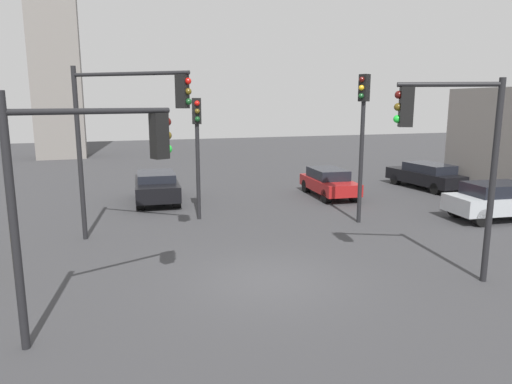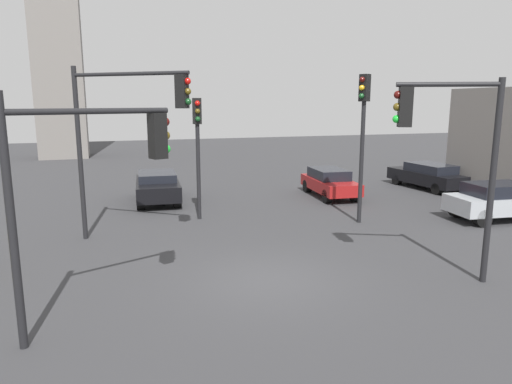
{
  "view_description": "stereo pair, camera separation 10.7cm",
  "coord_description": "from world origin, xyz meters",
  "px_view_note": "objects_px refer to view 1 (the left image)",
  "views": [
    {
      "loc": [
        -4.04,
        -10.87,
        4.64
      ],
      "look_at": [
        1.15,
        4.51,
        1.5
      ],
      "focal_mm": 32.39,
      "sensor_mm": 36.0,
      "label": 1
    },
    {
      "loc": [
        -3.94,
        -10.91,
        4.64
      ],
      "look_at": [
        1.15,
        4.51,
        1.5
      ],
      "focal_mm": 32.39,
      "sensor_mm": 36.0,
      "label": 2
    }
  ],
  "objects_px": {
    "traffic_light_0": "(95,166)",
    "traffic_light_4": "(125,118)",
    "traffic_light_2": "(363,122)",
    "car_3": "(427,175)",
    "traffic_light_3": "(197,135)",
    "car_4": "(329,182)",
    "traffic_light_1": "(450,139)",
    "car_1": "(499,200)",
    "car_0": "(157,186)"
  },
  "relations": [
    {
      "from": "traffic_light_0",
      "to": "traffic_light_4",
      "type": "bearing_deg",
      "value": 58.19
    },
    {
      "from": "traffic_light_2",
      "to": "car_3",
      "type": "distance_m",
      "value": 9.64
    },
    {
      "from": "traffic_light_3",
      "to": "traffic_light_2",
      "type": "bearing_deg",
      "value": 70.28
    },
    {
      "from": "traffic_light_4",
      "to": "car_4",
      "type": "xyz_separation_m",
      "value": [
        9.94,
        5.04,
        -3.42
      ]
    },
    {
      "from": "traffic_light_1",
      "to": "car_4",
      "type": "bearing_deg",
      "value": -76.98
    },
    {
      "from": "traffic_light_3",
      "to": "car_4",
      "type": "bearing_deg",
      "value": 112.57
    },
    {
      "from": "traffic_light_0",
      "to": "traffic_light_1",
      "type": "height_order",
      "value": "traffic_light_1"
    },
    {
      "from": "traffic_light_1",
      "to": "traffic_light_4",
      "type": "distance_m",
      "value": 9.6
    },
    {
      "from": "traffic_light_4",
      "to": "car_1",
      "type": "distance_m",
      "value": 14.68
    },
    {
      "from": "traffic_light_4",
      "to": "car_3",
      "type": "xyz_separation_m",
      "value": [
        16.12,
        5.32,
        -3.42
      ]
    },
    {
      "from": "traffic_light_4",
      "to": "car_1",
      "type": "relative_size",
      "value": 1.35
    },
    {
      "from": "car_0",
      "to": "car_4",
      "type": "distance_m",
      "value": 8.46
    },
    {
      "from": "traffic_light_3",
      "to": "car_3",
      "type": "distance_m",
      "value": 13.82
    },
    {
      "from": "traffic_light_2",
      "to": "traffic_light_4",
      "type": "relative_size",
      "value": 0.98
    },
    {
      "from": "car_1",
      "to": "car_3",
      "type": "xyz_separation_m",
      "value": [
        1.89,
        6.69,
        -0.06
      ]
    },
    {
      "from": "traffic_light_2",
      "to": "traffic_light_1",
      "type": "bearing_deg",
      "value": 52.04
    },
    {
      "from": "traffic_light_1",
      "to": "car_0",
      "type": "height_order",
      "value": "traffic_light_1"
    },
    {
      "from": "traffic_light_4",
      "to": "car_3",
      "type": "height_order",
      "value": "traffic_light_4"
    },
    {
      "from": "traffic_light_3",
      "to": "traffic_light_4",
      "type": "xyz_separation_m",
      "value": [
        -2.83,
        -2.61,
        0.78
      ]
    },
    {
      "from": "car_0",
      "to": "car_1",
      "type": "height_order",
      "value": "car_1"
    },
    {
      "from": "car_1",
      "to": "traffic_light_4",
      "type": "bearing_deg",
      "value": -179.58
    },
    {
      "from": "traffic_light_0",
      "to": "car_1",
      "type": "distance_m",
      "value": 15.96
    },
    {
      "from": "traffic_light_0",
      "to": "traffic_light_3",
      "type": "height_order",
      "value": "traffic_light_0"
    },
    {
      "from": "car_4",
      "to": "traffic_light_2",
      "type": "bearing_deg",
      "value": -9.2
    },
    {
      "from": "traffic_light_3",
      "to": "traffic_light_4",
      "type": "distance_m",
      "value": 3.93
    },
    {
      "from": "traffic_light_1",
      "to": "car_1",
      "type": "distance_m",
      "value": 8.54
    },
    {
      "from": "traffic_light_0",
      "to": "traffic_light_3",
      "type": "bearing_deg",
      "value": 43.05
    },
    {
      "from": "traffic_light_2",
      "to": "car_0",
      "type": "bearing_deg",
      "value": -69.69
    },
    {
      "from": "traffic_light_3",
      "to": "car_3",
      "type": "xyz_separation_m",
      "value": [
        13.29,
        2.71,
        -2.64
      ]
    },
    {
      "from": "traffic_light_1",
      "to": "traffic_light_4",
      "type": "relative_size",
      "value": 0.9
    },
    {
      "from": "traffic_light_1",
      "to": "car_3",
      "type": "xyz_separation_m",
      "value": [
        8.54,
        11.18,
        -3.0
      ]
    },
    {
      "from": "traffic_light_2",
      "to": "car_1",
      "type": "bearing_deg",
      "value": 137.91
    },
    {
      "from": "car_3",
      "to": "traffic_light_0",
      "type": "bearing_deg",
      "value": 119.24
    },
    {
      "from": "traffic_light_0",
      "to": "car_1",
      "type": "bearing_deg",
      "value": -6.66
    },
    {
      "from": "traffic_light_2",
      "to": "car_0",
      "type": "relative_size",
      "value": 1.27
    },
    {
      "from": "traffic_light_4",
      "to": "car_1",
      "type": "height_order",
      "value": "traffic_light_4"
    },
    {
      "from": "car_3",
      "to": "traffic_light_1",
      "type": "bearing_deg",
      "value": 139.16
    },
    {
      "from": "traffic_light_1",
      "to": "car_4",
      "type": "height_order",
      "value": "traffic_light_1"
    },
    {
      "from": "car_0",
      "to": "traffic_light_3",
      "type": "bearing_deg",
      "value": 21.9
    },
    {
      "from": "traffic_light_2",
      "to": "car_1",
      "type": "distance_m",
      "value": 6.53
    },
    {
      "from": "traffic_light_0",
      "to": "traffic_light_2",
      "type": "distance_m",
      "value": 11.2
    },
    {
      "from": "traffic_light_0",
      "to": "car_3",
      "type": "bearing_deg",
      "value": 10.32
    },
    {
      "from": "traffic_light_4",
      "to": "car_0",
      "type": "height_order",
      "value": "traffic_light_4"
    },
    {
      "from": "traffic_light_1",
      "to": "car_3",
      "type": "height_order",
      "value": "traffic_light_1"
    },
    {
      "from": "car_3",
      "to": "car_0",
      "type": "bearing_deg",
      "value": 81.9
    },
    {
      "from": "traffic_light_3",
      "to": "car_4",
      "type": "relative_size",
      "value": 1.14
    },
    {
      "from": "traffic_light_3",
      "to": "car_1",
      "type": "relative_size",
      "value": 1.12
    },
    {
      "from": "traffic_light_4",
      "to": "traffic_light_1",
      "type": "bearing_deg",
      "value": -0.61
    },
    {
      "from": "traffic_light_3",
      "to": "car_0",
      "type": "distance_m",
      "value": 4.84
    },
    {
      "from": "car_4",
      "to": "car_1",
      "type": "bearing_deg",
      "value": 38.81
    }
  ]
}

